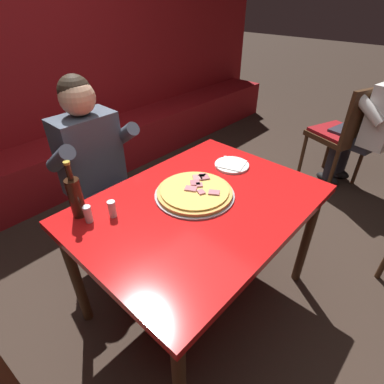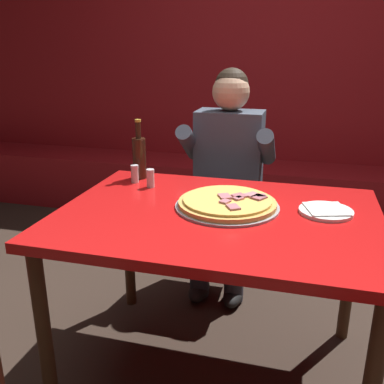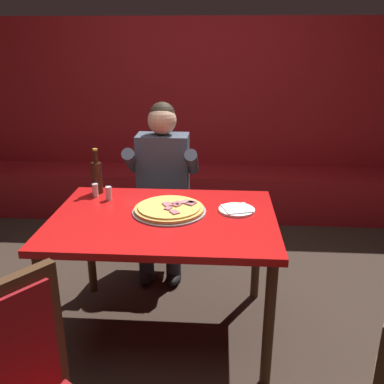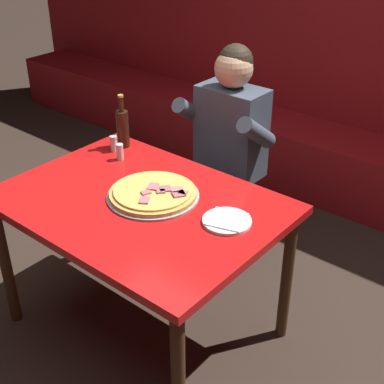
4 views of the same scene
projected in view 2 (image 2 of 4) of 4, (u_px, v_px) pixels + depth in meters
ground_plane at (214, 369)px, 1.93m from camera, size 24.00×24.00×0.00m
booth_wall_panel at (271, 101)px, 3.62m from camera, size 6.80×0.16×1.90m
booth_bench at (262, 193)px, 3.56m from camera, size 6.46×0.48×0.46m
main_dining_table at (217, 231)px, 1.72m from camera, size 1.26×0.92×0.76m
pizza at (227, 203)px, 1.73m from camera, size 0.42×0.42×0.05m
plate_white_paper at (326, 211)px, 1.68m from camera, size 0.21×0.21×0.02m
beer_bottle at (139, 156)px, 2.10m from camera, size 0.07×0.07×0.29m
shaker_black_pepper at (135, 175)px, 2.05m from camera, size 0.04×0.04×0.09m
shaker_parmesan at (150, 179)px, 1.98m from camera, size 0.04×0.04×0.09m
diner_seated_blue_shirt at (226, 172)px, 2.44m from camera, size 0.53×0.53×1.27m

